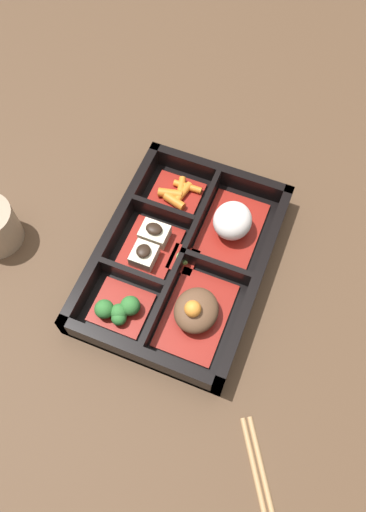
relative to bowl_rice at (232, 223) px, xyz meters
The scene contains 10 objects.
ground_plane 0.09m from the bowl_rice, 33.51° to the right, with size 3.00×3.00×0.00m, color #4C3523.
bento_base 0.09m from the bowl_rice, 33.51° to the right, with size 0.33×0.23×0.01m.
bento_rim 0.09m from the bowl_rice, 34.86° to the right, with size 0.33×0.23×0.04m.
bowl_rice is the anchor object (origin of this frame).
bowl_stew 0.15m from the bowl_rice, ahead, with size 0.13×0.08×0.05m.
bowl_carrots 0.10m from the bowl_rice, 105.62° to the right, with size 0.07×0.08×0.02m.
bowl_tofu 0.13m from the bowl_rice, 54.05° to the right, with size 0.09×0.08×0.04m.
bowl_greens 0.21m from the bowl_rice, 28.83° to the right, with size 0.07×0.08×0.03m.
bowl_pickles 0.09m from the bowl_rice, 34.01° to the right, with size 0.04×0.04×0.01m.
chopsticks 0.38m from the bowl_rice, 26.01° to the left, with size 0.18×0.12×0.01m.
Camera 1 is at (0.30, 0.12, 0.67)m, focal length 35.00 mm.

